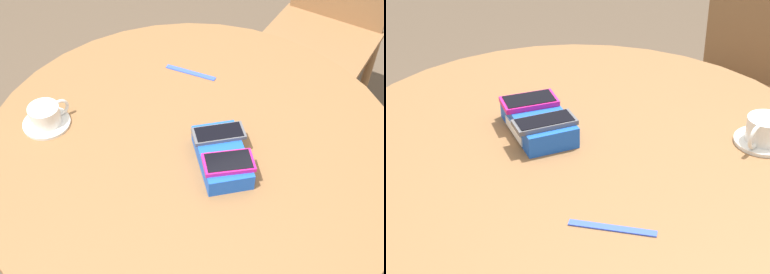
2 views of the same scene
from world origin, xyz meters
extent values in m
cylinder|color=#2D2D2D|center=(0.00, 0.00, 0.35)|extent=(0.07, 0.07, 0.66)
cylinder|color=brown|center=(0.00, 0.00, 0.70)|extent=(1.14, 1.14, 0.03)
cube|color=blue|center=(-0.10, -0.04, 0.74)|extent=(0.22, 0.16, 0.05)
cube|color=white|center=(-0.11, -0.10, 0.73)|extent=(0.11, 0.03, 0.02)
cube|color=#D11975|center=(-0.15, -0.03, 0.77)|extent=(0.10, 0.14, 0.01)
cube|color=black|center=(-0.15, -0.03, 0.77)|extent=(0.09, 0.13, 0.00)
cube|color=#515156|center=(-0.05, -0.06, 0.76)|extent=(0.09, 0.14, 0.01)
cube|color=black|center=(-0.05, -0.06, 0.77)|extent=(0.08, 0.13, 0.00)
cylinder|color=silver|center=(0.23, 0.34, 0.72)|extent=(0.13, 0.13, 0.01)
cylinder|color=silver|center=(0.23, 0.34, 0.75)|extent=(0.09, 0.09, 0.05)
cylinder|color=tan|center=(0.23, 0.34, 0.77)|extent=(0.08, 0.08, 0.00)
torus|color=silver|center=(0.24, 0.30, 0.75)|extent=(0.02, 0.06, 0.06)
cube|color=blue|center=(0.27, -0.12, 0.71)|extent=(0.13, 0.12, 0.00)
cube|color=brown|center=(0.53, -0.79, 0.45)|extent=(0.61, 0.61, 0.02)
cylinder|color=brown|center=(0.59, -0.52, 0.22)|extent=(0.04, 0.04, 0.44)
cylinder|color=brown|center=(0.26, -0.74, 0.22)|extent=(0.04, 0.04, 0.44)
cylinder|color=brown|center=(0.81, -0.85, 0.22)|extent=(0.04, 0.04, 0.44)
cylinder|color=brown|center=(0.48, -1.07, 0.22)|extent=(0.04, 0.04, 0.44)
camera|label=1|loc=(-0.91, 0.41, 1.74)|focal=50.00mm
camera|label=2|loc=(0.98, -0.69, 1.44)|focal=60.00mm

